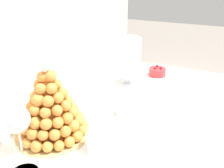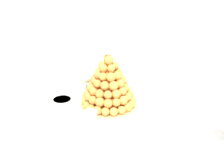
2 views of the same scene
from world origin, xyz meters
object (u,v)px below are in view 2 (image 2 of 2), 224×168
Objects in this scene: dessert_cup_mid_left at (90,119)px; creme_brulee_ramekin at (62,101)px; dessert_cup_centre at (150,130)px; croquembouche at (108,84)px; wine_glass at (86,75)px; serving_tray at (102,112)px; dessert_cup_left at (38,108)px.

creme_brulee_ramekin is at bearing 148.45° from dessert_cup_mid_left.
creme_brulee_ramekin is (-0.44, 0.11, -0.01)m from dessert_cup_centre.
croquembouche reaches higher than wine_glass.
serving_tray is 3.82× the size of wine_glass.
wine_glass is (0.13, 0.21, 0.09)m from dessert_cup_left.
dessert_cup_centre is at bearing -28.66° from wine_glass.
dessert_cup_left reaches higher than creme_brulee_ramekin.
dessert_cup_left is (-0.25, -0.12, 0.03)m from serving_tray.
dessert_cup_left is 0.24m from dessert_cup_mid_left.
wine_glass is (-0.12, 0.09, 0.12)m from serving_tray.
wine_glass is at bearing 142.06° from serving_tray.
dessert_cup_left and dessert_cup_mid_left have the same top height.
wine_glass is (-0.11, 0.21, 0.09)m from dessert_cup_mid_left.
dessert_cup_centre is (0.24, -0.10, 0.03)m from serving_tray.
dessert_cup_centre is at bearing -35.17° from croquembouche.
serving_tray is 0.26m from dessert_cup_centre.
dessert_cup_centre is (0.23, -0.16, -0.08)m from croquembouche.
dessert_cup_centre is (0.49, 0.01, -0.00)m from dessert_cup_left.
croquembouche is at bearing 144.83° from dessert_cup_centre.
dessert_cup_centre is 0.58× the size of creme_brulee_ramekin.
serving_tray is 11.32× the size of dessert_cup_mid_left.
croquembouche is 5.26× the size of dessert_cup_centre.
serving_tray is 11.40× the size of dessert_cup_left.
dessert_cup_centre is 0.42m from wine_glass.
dessert_cup_left is 0.99× the size of dessert_cup_mid_left.
wine_glass reaches higher than dessert_cup_left.
dessert_cup_left is (-0.26, -0.18, -0.08)m from croquembouche.
creme_brulee_ramekin is at bearing -164.59° from croquembouche.
dessert_cup_mid_left is 0.25m from wine_glass.
creme_brulee_ramekin is at bearing 178.89° from serving_tray.
serving_tray is 12.65× the size of dessert_cup_centre.
creme_brulee_ramekin is (-0.21, -0.06, -0.09)m from croquembouche.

